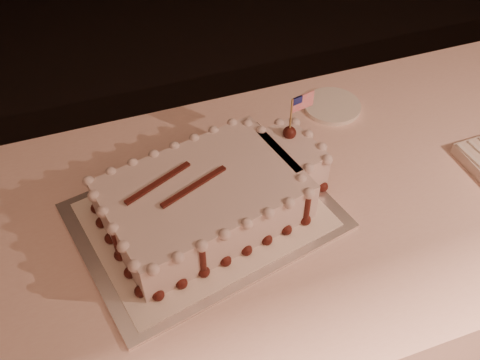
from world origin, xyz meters
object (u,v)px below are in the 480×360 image
object	(u,v)px
sheet_cake	(215,194)
side_plate	(332,106)
cake_board	(205,216)
banquet_table	(337,274)

from	to	relation	value
sheet_cake	side_plate	world-z (taller)	sheet_cake
sheet_cake	cake_board	bearing A→B (deg)	-167.45
side_plate	banquet_table	bearing A→B (deg)	-103.49
banquet_table	sheet_cake	size ratio (longest dim) A/B	4.70
banquet_table	cake_board	world-z (taller)	cake_board
cake_board	sheet_cake	world-z (taller)	sheet_cake
banquet_table	sheet_cake	bearing A→B (deg)	175.87
banquet_table	side_plate	xyz separation A→B (m)	(0.06, 0.26, 0.38)
banquet_table	side_plate	size ratio (longest dim) A/B	16.13
sheet_cake	side_plate	bearing A→B (deg)	31.00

